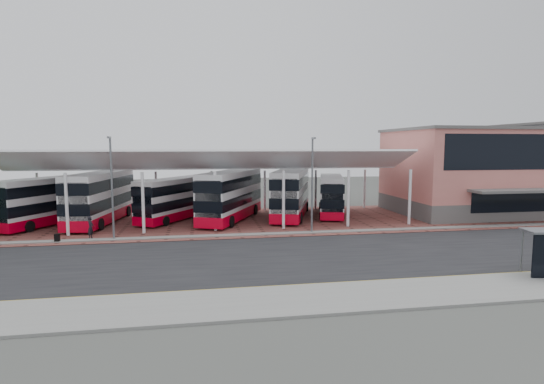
# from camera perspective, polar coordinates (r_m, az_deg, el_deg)

# --- Properties ---
(ground) EXTENTS (140.00, 140.00, 0.00)m
(ground) POSITION_cam_1_polar(r_m,az_deg,el_deg) (29.82, 4.77, -8.09)
(ground) COLOR #3C3E3A
(road) EXTENTS (120.00, 14.00, 0.02)m
(road) POSITION_cam_1_polar(r_m,az_deg,el_deg) (28.88, 5.27, -8.55)
(road) COLOR black
(road) RESTS_ON ground
(forecourt) EXTENTS (72.00, 16.00, 0.06)m
(forecourt) POSITION_cam_1_polar(r_m,az_deg,el_deg) (42.64, 3.01, -3.71)
(forecourt) COLOR brown
(forecourt) RESTS_ON ground
(sidewalk) EXTENTS (120.00, 4.00, 0.14)m
(sidewalk) POSITION_cam_1_polar(r_m,az_deg,el_deg) (21.58, 10.91, -13.62)
(sidewalk) COLOR slate
(sidewalk) RESTS_ON ground
(north_kerb) EXTENTS (120.00, 0.80, 0.14)m
(north_kerb) POSITION_cam_1_polar(r_m,az_deg,el_deg) (35.68, 2.28, -5.58)
(north_kerb) COLOR slate
(north_kerb) RESTS_ON ground
(yellow_line_near) EXTENTS (120.00, 0.12, 0.01)m
(yellow_line_near) POSITION_cam_1_polar(r_m,az_deg,el_deg) (23.37, 9.15, -12.14)
(yellow_line_near) COLOR #BA9300
(yellow_line_near) RESTS_ON road
(yellow_line_far) EXTENTS (120.00, 0.12, 0.01)m
(yellow_line_far) POSITION_cam_1_polar(r_m,az_deg,el_deg) (23.64, 8.91, -11.92)
(yellow_line_far) COLOR #BA9300
(yellow_line_far) RESTS_ON road
(canopy) EXTENTS (37.00, 11.63, 7.07)m
(canopy) POSITION_cam_1_polar(r_m,az_deg,el_deg) (41.96, -7.98, 4.01)
(canopy) COLOR white
(canopy) RESTS_ON ground
(terminal) EXTENTS (18.40, 14.40, 9.25)m
(terminal) POSITION_cam_1_polar(r_m,az_deg,el_deg) (51.75, 26.14, 2.57)
(terminal) COLOR #595654
(terminal) RESTS_ON ground
(lamp_west) EXTENTS (0.16, 0.90, 8.07)m
(lamp_west) POSITION_cam_1_polar(r_m,az_deg,el_deg) (35.03, -20.74, 0.89)
(lamp_west) COLOR slate
(lamp_west) RESTS_ON ground
(lamp_east) EXTENTS (0.16, 0.90, 8.07)m
(lamp_east) POSITION_cam_1_polar(r_m,az_deg,el_deg) (35.60, 5.43, 1.35)
(lamp_east) COLOR slate
(lamp_east) RESTS_ON ground
(bus_0) EXTENTS (7.13, 10.60, 4.40)m
(bus_0) POSITION_cam_1_polar(r_m,az_deg,el_deg) (44.58, -27.78, -1.10)
(bus_0) COLOR silver
(bus_0) RESTS_ON forecourt
(bus_1) EXTENTS (4.45, 11.97, 4.82)m
(bus_1) POSITION_cam_1_polar(r_m,az_deg,el_deg) (43.49, -22.05, -0.73)
(bus_1) COLOR silver
(bus_1) RESTS_ON forecourt
(bus_2) EXTENTS (7.29, 9.77, 4.15)m
(bus_2) POSITION_cam_1_polar(r_m,az_deg,el_deg) (43.08, -12.88, -0.94)
(bus_2) COLOR silver
(bus_2) RESTS_ON forecourt
(bus_3) EXTENTS (7.29, 11.84, 4.85)m
(bus_3) POSITION_cam_1_polar(r_m,az_deg,el_deg) (42.05, -5.52, -0.51)
(bus_3) COLOR silver
(bus_3) RESTS_ON forecourt
(bus_4) EXTENTS (6.37, 12.06, 4.87)m
(bus_4) POSITION_cam_1_polar(r_m,az_deg,el_deg) (43.87, 2.59, -0.20)
(bus_4) COLOR silver
(bus_4) RESTS_ON forecourt
(bus_5) EXTENTS (4.99, 10.25, 4.12)m
(bus_5) POSITION_cam_1_polar(r_m,az_deg,el_deg) (45.71, 7.94, -0.46)
(bus_5) COLOR silver
(bus_5) RESTS_ON forecourt
(pedestrian) EXTENTS (0.51, 0.70, 1.78)m
(pedestrian) POSITION_cam_1_polar(r_m,az_deg,el_deg) (36.41, -23.20, -4.43)
(pedestrian) COLOR black
(pedestrian) RESTS_ON forecourt
(suitcase) EXTENTS (0.37, 0.27, 0.64)m
(suitcase) POSITION_cam_1_polar(r_m,az_deg,el_deg) (36.32, -26.92, -5.55)
(suitcase) COLOR black
(suitcase) RESTS_ON forecourt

